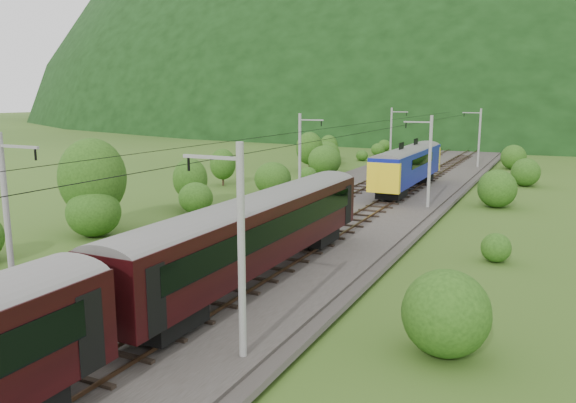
% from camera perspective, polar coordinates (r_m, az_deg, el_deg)
% --- Properties ---
extents(ground, '(600.00, 600.00, 0.00)m').
position_cam_1_polar(ground, '(25.43, -17.02, -12.67)').
color(ground, '#2E4C17').
rests_on(ground, ground).
extents(railbed, '(14.00, 220.00, 0.30)m').
position_cam_1_polar(railbed, '(32.89, -5.09, -6.59)').
color(railbed, '#38332D').
rests_on(railbed, ground).
extents(track_left, '(2.40, 220.00, 0.27)m').
position_cam_1_polar(track_left, '(34.08, -8.57, -5.67)').
color(track_left, brown).
rests_on(track_left, railbed).
extents(track_right, '(2.40, 220.00, 0.27)m').
position_cam_1_polar(track_right, '(31.70, -1.34, -6.80)').
color(track_right, brown).
rests_on(track_right, railbed).
extents(catenary_left, '(2.54, 192.28, 8.00)m').
position_cam_1_polar(catenary_left, '(54.04, 1.28, 4.91)').
color(catenary_left, gray).
rests_on(catenary_left, railbed).
extents(catenary_right, '(2.54, 192.28, 8.00)m').
position_cam_1_polar(catenary_right, '(50.21, 14.12, 4.16)').
color(catenary_right, gray).
rests_on(catenary_right, railbed).
extents(overhead_wires, '(4.83, 198.00, 0.03)m').
position_cam_1_polar(overhead_wires, '(31.55, -5.29, 5.56)').
color(overhead_wires, black).
rests_on(overhead_wires, ground).
extents(mountain_main, '(504.00, 360.00, 244.00)m').
position_cam_1_polar(mountain_main, '(277.54, 22.73, 7.74)').
color(mountain_main, black).
rests_on(mountain_main, ground).
extents(mountain_ridge, '(336.00, 280.00, 132.00)m').
position_cam_1_polar(mountain_ridge, '(345.09, 2.65, 8.94)').
color(mountain_ridge, black).
rests_on(mountain_ridge, ground).
extents(hazard_post_near, '(0.15, 0.15, 1.37)m').
position_cam_1_polar(hazard_post_near, '(83.70, 14.42, 4.18)').
color(hazard_post_near, red).
rests_on(hazard_post_near, railbed).
extents(hazard_post_far, '(0.18, 0.18, 1.64)m').
position_cam_1_polar(hazard_post_far, '(45.53, 5.40, -0.50)').
color(hazard_post_far, red).
rests_on(hazard_post_far, railbed).
extents(signal, '(0.23, 0.23, 2.12)m').
position_cam_1_polar(signal, '(80.67, 11.10, 4.49)').
color(signal, black).
rests_on(signal, railbed).
extents(vegetation_left, '(12.42, 145.84, 6.94)m').
position_cam_1_polar(vegetation_left, '(42.47, -19.80, -0.20)').
color(vegetation_left, '#204512').
rests_on(vegetation_left, ground).
extents(vegetation_right, '(7.09, 110.73, 3.10)m').
position_cam_1_polar(vegetation_right, '(39.39, 18.78, -2.32)').
color(vegetation_right, '#204512').
rests_on(vegetation_right, ground).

